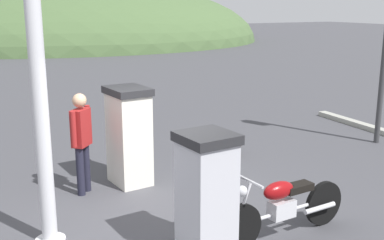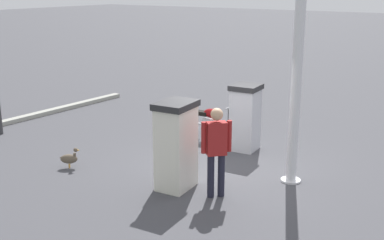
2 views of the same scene
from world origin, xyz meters
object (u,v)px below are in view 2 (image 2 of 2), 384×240
(wandering_duck, at_px, (69,158))
(canopy_support_pole, at_px, (296,91))
(motorcycle_near_pump, at_px, (209,122))
(fuel_pump_far, at_px, (176,145))
(attendant_person, at_px, (216,147))
(fuel_pump_near, at_px, (245,117))

(wandering_duck, xyz_separation_m, canopy_support_pole, (-4.23, -2.00, 1.64))
(motorcycle_near_pump, bearing_deg, wandering_duck, 67.05)
(fuel_pump_far, xyz_separation_m, canopy_support_pole, (-1.72, -1.55, 0.98))
(attendant_person, distance_m, canopy_support_pole, 1.91)
(fuel_pump_far, height_order, wandering_duck, fuel_pump_far)
(wandering_duck, height_order, canopy_support_pole, canopy_support_pole)
(motorcycle_near_pump, height_order, wandering_duck, motorcycle_near_pump)
(motorcycle_near_pump, relative_size, wandering_duck, 4.70)
(fuel_pump_near, relative_size, fuel_pump_far, 0.92)
(fuel_pump_near, distance_m, wandering_duck, 4.11)
(fuel_pump_far, relative_size, wandering_duck, 3.77)
(motorcycle_near_pump, xyz_separation_m, canopy_support_pole, (-2.81, 1.36, 1.39))
(fuel_pump_far, bearing_deg, fuel_pump_near, -89.99)
(fuel_pump_near, bearing_deg, fuel_pump_far, 90.01)
(attendant_person, bearing_deg, canopy_support_pole, -120.54)
(attendant_person, bearing_deg, fuel_pump_far, 5.47)
(fuel_pump_far, bearing_deg, wandering_duck, 10.14)
(fuel_pump_far, distance_m, canopy_support_pole, 2.51)
(wandering_duck, bearing_deg, fuel_pump_near, -128.09)
(fuel_pump_near, distance_m, attendant_person, 2.81)
(canopy_support_pole, bearing_deg, attendant_person, 59.46)
(attendant_person, bearing_deg, motorcycle_near_pump, -55.43)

